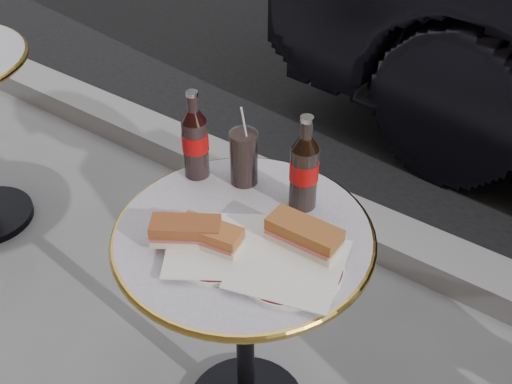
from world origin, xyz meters
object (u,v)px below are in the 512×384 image
Objects in this scene: cola_bottle_left at (195,134)px; plate_right at (288,267)px; cola_bottle_right at (304,163)px; bistro_table at (245,334)px; plate_left at (216,248)px; cola_glass at (244,157)px.

plate_right is at bearing -21.44° from cola_bottle_left.
cola_bottle_right is at bearing 114.89° from plate_right.
cola_bottle_left is at bearing 154.30° from bistro_table.
plate_right is at bearing -14.32° from bistro_table.
plate_left is 0.32m from cola_bottle_left.
bistro_table is 3.00× the size of plate_right.
plate_left is at bearing -164.59° from plate_right.
cola_bottle_left is at bearing 158.56° from plate_right.
cola_glass is at bearing 112.78° from plate_left.
cola_bottle_left is (-0.38, 0.15, 0.12)m from plate_right.
bistro_table is 4.92× the size of cola_glass.
plate_right is (0.15, -0.04, 0.37)m from bistro_table.
cola_glass is (-0.10, 0.24, 0.07)m from plate_left.
cola_glass is at bearing -177.58° from cola_bottle_right.
cola_glass is at bearing 21.36° from cola_bottle_left.
cola_glass is (-0.12, 0.16, 0.44)m from bistro_table.
plate_left and plate_right have the same top height.
cola_bottle_right is (0.07, 0.25, 0.12)m from plate_left.
plate_right is (0.16, 0.05, 0.00)m from plate_left.
plate_right is 0.43m from cola_bottle_left.
plate_right is 1.00× the size of cola_bottle_left.
plate_left is 0.94× the size of plate_right.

